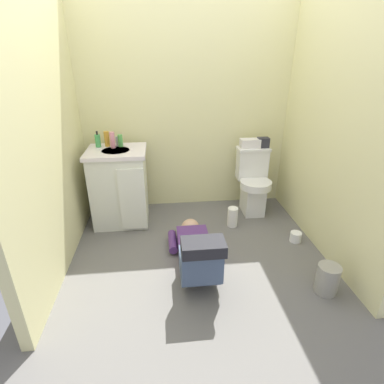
{
  "coord_description": "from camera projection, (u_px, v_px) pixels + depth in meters",
  "views": [
    {
      "loc": [
        -0.31,
        -2.39,
        1.7
      ],
      "look_at": [
        -0.01,
        0.32,
        0.45
      ],
      "focal_mm": 28.15,
      "sensor_mm": 36.0,
      "label": 1
    }
  ],
  "objects": [
    {
      "name": "bottle_green",
      "position": [
        120.0,
        141.0,
        3.13
      ],
      "size": [
        0.05,
        0.05,
        0.13
      ],
      "primitive_type": "cylinder",
      "color": "#4EA349",
      "rests_on": "vanity_cabinet"
    },
    {
      "name": "trash_can",
      "position": [
        327.0,
        279.0,
        2.32
      ],
      "size": [
        0.17,
        0.17,
        0.24
      ],
      "primitive_type": "cylinder",
      "color": "gray",
      "rests_on": "ground_plane"
    },
    {
      "name": "toilet_paper_roll",
      "position": [
        296.0,
        237.0,
        2.99
      ],
      "size": [
        0.11,
        0.11,
        0.1
      ],
      "primitive_type": "cylinder",
      "color": "white",
      "rests_on": "ground_plane"
    },
    {
      "name": "bottle_pink",
      "position": [
        112.0,
        140.0,
        3.08
      ],
      "size": [
        0.05,
        0.05,
        0.16
      ],
      "primitive_type": "cylinder",
      "color": "pink",
      "rests_on": "vanity_cabinet"
    },
    {
      "name": "vanity_cabinet",
      "position": [
        120.0,
        186.0,
        3.22
      ],
      "size": [
        0.6,
        0.53,
        0.82
      ],
      "color": "silver",
      "rests_on": "ground_plane"
    },
    {
      "name": "tissue_box",
      "position": [
        250.0,
        143.0,
        3.35
      ],
      "size": [
        0.22,
        0.11,
        0.1
      ],
      "primitive_type": "cube",
      "color": "silver",
      "rests_on": "toilet"
    },
    {
      "name": "wall_right",
      "position": [
        339.0,
        120.0,
        2.52
      ],
      "size": [
        0.08,
        1.98,
        2.4
      ],
      "primitive_type": "cube",
      "color": "beige",
      "rests_on": "ground_plane"
    },
    {
      "name": "wall_left",
      "position": [
        42.0,
        127.0,
        2.29
      ],
      "size": [
        0.08,
        1.98,
        2.4
      ],
      "primitive_type": "cube",
      "color": "beige",
      "rests_on": "ground_plane"
    },
    {
      "name": "paper_towel_roll",
      "position": [
        233.0,
        217.0,
        3.24
      ],
      "size": [
        0.11,
        0.11,
        0.21
      ],
      "primitive_type": "cylinder",
      "color": "white",
      "rests_on": "ground_plane"
    },
    {
      "name": "toilet",
      "position": [
        253.0,
        182.0,
        3.45
      ],
      "size": [
        0.36,
        0.46,
        0.75
      ],
      "color": "silver",
      "rests_on": "ground_plane"
    },
    {
      "name": "toiletry_bag",
      "position": [
        263.0,
        142.0,
        3.36
      ],
      "size": [
        0.12,
        0.09,
        0.11
      ],
      "primitive_type": "cube",
      "color": "#26262D",
      "rests_on": "toilet"
    },
    {
      "name": "bottle_amber",
      "position": [
        107.0,
        139.0,
        3.14
      ],
      "size": [
        0.05,
        0.05,
        0.16
      ],
      "primitive_type": "cylinder",
      "color": "gold",
      "rests_on": "vanity_cabinet"
    },
    {
      "name": "person_plumber",
      "position": [
        196.0,
        251.0,
        2.56
      ],
      "size": [
        0.39,
        1.06,
        0.52
      ],
      "color": "#512D6B",
      "rests_on": "ground_plane"
    },
    {
      "name": "faucet",
      "position": [
        117.0,
        141.0,
        3.16
      ],
      "size": [
        0.02,
        0.02,
        0.1
      ],
      "primitive_type": "cylinder",
      "color": "silver",
      "rests_on": "vanity_cabinet"
    },
    {
      "name": "soap_dispenser",
      "position": [
        98.0,
        141.0,
        3.12
      ],
      "size": [
        0.06,
        0.06,
        0.17
      ],
      "color": "#44A353",
      "rests_on": "vanity_cabinet"
    },
    {
      "name": "ground_plane",
      "position": [
        197.0,
        250.0,
        2.91
      ],
      "size": [
        2.81,
        2.98,
        0.04
      ],
      "primitive_type": "cube",
      "color": "#615F5B"
    },
    {
      "name": "wall_back",
      "position": [
        186.0,
        104.0,
        3.33
      ],
      "size": [
        2.47,
        0.08,
        2.4
      ],
      "primitive_type": "cube",
      "color": "beige",
      "rests_on": "ground_plane"
    }
  ]
}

